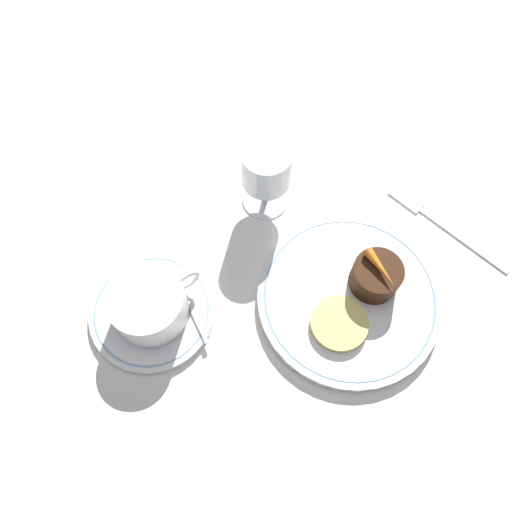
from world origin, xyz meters
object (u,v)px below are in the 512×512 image
coffee_cup (149,304)px  wine_glass (266,171)px  dinner_plate (349,298)px  dessert_cake (376,276)px  fork (435,219)px

coffee_cup → wine_glass: size_ratio=1.08×
dinner_plate → wine_glass: bearing=90.7°
dinner_plate → dessert_cake: 0.05m
dinner_plate → dessert_cake: size_ratio=3.77×
dinner_plate → coffee_cup: size_ratio=1.98×
wine_glass → dessert_cake: size_ratio=1.76×
coffee_cup → wine_glass: (0.22, 0.06, 0.03)m
wine_glass → fork: 0.25m
wine_glass → dessert_cake: bearing=-78.3°
coffee_cup → fork: bearing=-14.5°
wine_glass → fork: (0.18, -0.16, -0.07)m
coffee_cup → dinner_plate: bearing=-29.9°
coffee_cup → dessert_cake: coffee_cup is taller
wine_glass → dessert_cake: wine_glass is taller
dinner_plate → wine_glass: (-0.00, 0.19, 0.07)m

